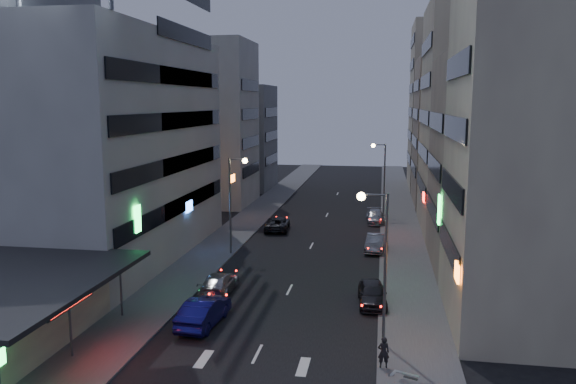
% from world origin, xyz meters
% --- Properties ---
extents(sidewalk_left, '(4.00, 120.00, 0.12)m').
position_xyz_m(sidewalk_left, '(-8.00, 30.00, 0.06)').
color(sidewalk_left, '#4C4C4F').
rests_on(sidewalk_left, ground).
extents(sidewalk_right, '(4.00, 120.00, 0.12)m').
position_xyz_m(sidewalk_right, '(8.00, 30.00, 0.06)').
color(sidewalk_right, '#4C4C4F').
rests_on(sidewalk_right, ground).
extents(white_building, '(14.00, 24.00, 18.00)m').
position_xyz_m(white_building, '(-17.00, 20.00, 9.00)').
color(white_building, '#B4B4AF').
rests_on(white_building, ground).
extents(grey_tower, '(10.00, 14.00, 34.00)m').
position_xyz_m(grey_tower, '(-26.00, 23.00, 17.00)').
color(grey_tower, slate).
rests_on(grey_tower, ground).
extents(shophouse_near, '(10.00, 11.00, 20.00)m').
position_xyz_m(shophouse_near, '(15.00, 10.50, 10.00)').
color(shophouse_near, beige).
rests_on(shophouse_near, ground).
extents(shophouse_mid, '(11.00, 12.00, 16.00)m').
position_xyz_m(shophouse_mid, '(15.50, 22.00, 8.00)').
color(shophouse_mid, tan).
rests_on(shophouse_mid, ground).
extents(shophouse_far, '(10.00, 14.00, 22.00)m').
position_xyz_m(shophouse_far, '(15.00, 35.00, 11.00)').
color(shophouse_far, beige).
rests_on(shophouse_far, ground).
extents(far_left_a, '(11.00, 10.00, 20.00)m').
position_xyz_m(far_left_a, '(-15.50, 45.00, 10.00)').
color(far_left_a, '#B4B4AF').
rests_on(far_left_a, ground).
extents(far_left_b, '(12.00, 10.00, 15.00)m').
position_xyz_m(far_left_b, '(-16.00, 58.00, 7.50)').
color(far_left_b, slate).
rests_on(far_left_b, ground).
extents(far_right_a, '(11.00, 12.00, 18.00)m').
position_xyz_m(far_right_a, '(15.50, 50.00, 9.00)').
color(far_right_a, tan).
rests_on(far_right_a, ground).
extents(far_right_b, '(12.00, 12.00, 24.00)m').
position_xyz_m(far_right_b, '(16.00, 64.00, 12.00)').
color(far_right_b, beige).
rests_on(far_right_b, ground).
extents(street_lamp_right_near, '(1.60, 0.44, 8.02)m').
position_xyz_m(street_lamp_right_near, '(5.90, 6.00, 5.36)').
color(street_lamp_right_near, '#595B60').
rests_on(street_lamp_right_near, sidewalk_right).
extents(street_lamp_left, '(1.60, 0.44, 8.02)m').
position_xyz_m(street_lamp_left, '(-5.90, 22.00, 5.36)').
color(street_lamp_left, '#595B60').
rests_on(street_lamp_left, sidewalk_left).
extents(street_lamp_right_far, '(1.60, 0.44, 8.02)m').
position_xyz_m(street_lamp_right_far, '(5.90, 40.00, 5.36)').
color(street_lamp_right_far, '#595B60').
rests_on(street_lamp_right_far, sidewalk_right).
extents(parked_car_right_near, '(2.06, 4.39, 1.45)m').
position_xyz_m(parked_car_right_near, '(5.60, 12.07, 0.73)').
color(parked_car_right_near, '#252429').
rests_on(parked_car_right_near, ground).
extents(parked_car_right_mid, '(1.79, 4.34, 1.40)m').
position_xyz_m(parked_car_right_mid, '(5.60, 25.19, 0.70)').
color(parked_car_right_mid, gray).
rests_on(parked_car_right_mid, ground).
extents(parked_car_left, '(2.65, 5.04, 1.35)m').
position_xyz_m(parked_car_left, '(-4.13, 31.50, 0.68)').
color(parked_car_left, black).
rests_on(parked_car_left, ground).
extents(parked_car_right_far, '(2.19, 4.67, 1.32)m').
position_xyz_m(parked_car_right_far, '(5.47, 36.66, 0.66)').
color(parked_car_right_far, gray).
rests_on(parked_car_right_far, ground).
extents(road_car_blue, '(2.00, 4.92, 1.59)m').
position_xyz_m(road_car_blue, '(-3.83, 7.18, 0.79)').
color(road_car_blue, navy).
rests_on(road_car_blue, ground).
extents(road_car_silver, '(2.07, 4.79, 1.37)m').
position_xyz_m(road_car_silver, '(-4.53, 12.55, 0.69)').
color(road_car_silver, '#A1A2A9').
rests_on(road_car_silver, ground).
extents(person, '(0.61, 0.45, 1.53)m').
position_xyz_m(person, '(6.30, 3.35, 0.88)').
color(person, black).
rests_on(person, sidewalk_right).
extents(scooter_silver_b, '(1.24, 1.92, 1.11)m').
position_xyz_m(scooter_silver_b, '(7.98, 2.73, 0.68)').
color(scooter_silver_b, '#9FA2A6').
rests_on(scooter_silver_b, sidewalk_right).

